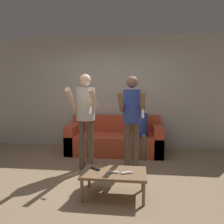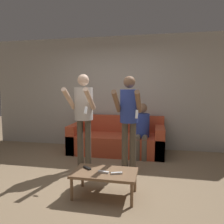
{
  "view_description": "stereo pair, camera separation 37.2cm",
  "coord_description": "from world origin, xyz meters",
  "px_view_note": "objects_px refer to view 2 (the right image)",
  "views": [
    {
      "loc": [
        0.63,
        -3.25,
        1.47
      ],
      "look_at": [
        0.14,
        1.04,
        0.99
      ],
      "focal_mm": 35.0,
      "sensor_mm": 36.0,
      "label": 1
    },
    {
      "loc": [
        1.0,
        -3.19,
        1.47
      ],
      "look_at": [
        0.14,
        1.04,
        0.99
      ],
      "focal_mm": 35.0,
      "sensor_mm": 36.0,
      "label": 2
    }
  ],
  "objects_px": {
    "coffee_table": "(105,174)",
    "remote_near": "(117,173)",
    "person_standing_right": "(129,113)",
    "person_standing_left": "(83,110)",
    "remote_far": "(87,168)",
    "remote_mid": "(103,172)",
    "couch": "(117,140)",
    "person_seated": "(142,128)"
  },
  "relations": [
    {
      "from": "coffee_table",
      "to": "remote_near",
      "type": "bearing_deg",
      "value": -15.95
    },
    {
      "from": "person_standing_right",
      "to": "coffee_table",
      "type": "distance_m",
      "value": 1.19
    },
    {
      "from": "person_standing_left",
      "to": "coffee_table",
      "type": "distance_m",
      "value": 1.34
    },
    {
      "from": "person_standing_right",
      "to": "remote_far",
      "type": "distance_m",
      "value": 1.2
    },
    {
      "from": "person_standing_right",
      "to": "remote_far",
      "type": "height_order",
      "value": "person_standing_right"
    },
    {
      "from": "person_standing_left",
      "to": "remote_mid",
      "type": "distance_m",
      "value": 1.34
    },
    {
      "from": "person_standing_right",
      "to": "remote_near",
      "type": "relative_size",
      "value": 10.9
    },
    {
      "from": "couch",
      "to": "person_standing_left",
      "type": "relative_size",
      "value": 1.23
    },
    {
      "from": "person_standing_right",
      "to": "remote_mid",
      "type": "xyz_separation_m",
      "value": [
        -0.22,
        -0.95,
        -0.68
      ]
    },
    {
      "from": "person_standing_left",
      "to": "coffee_table",
      "type": "xyz_separation_m",
      "value": [
        0.61,
        -0.91,
        -0.77
      ]
    },
    {
      "from": "couch",
      "to": "remote_far",
      "type": "relative_size",
      "value": 14.9
    },
    {
      "from": "remote_near",
      "to": "person_seated",
      "type": "bearing_deg",
      "value": 83.83
    },
    {
      "from": "person_seated",
      "to": "remote_near",
      "type": "xyz_separation_m",
      "value": [
        -0.2,
        -1.88,
        -0.28
      ]
    },
    {
      "from": "couch",
      "to": "remote_far",
      "type": "height_order",
      "value": "couch"
    },
    {
      "from": "coffee_table",
      "to": "remote_far",
      "type": "bearing_deg",
      "value": 169.0
    },
    {
      "from": "person_seated",
      "to": "person_standing_left",
      "type": "bearing_deg",
      "value": -137.08
    },
    {
      "from": "remote_near",
      "to": "coffee_table",
      "type": "bearing_deg",
      "value": 164.05
    },
    {
      "from": "person_standing_left",
      "to": "remote_mid",
      "type": "xyz_separation_m",
      "value": [
        0.6,
        -0.96,
        -0.72
      ]
    },
    {
      "from": "remote_mid",
      "to": "person_seated",
      "type": "bearing_deg",
      "value": 78.44
    },
    {
      "from": "person_standing_right",
      "to": "coffee_table",
      "type": "xyz_separation_m",
      "value": [
        -0.21,
        -0.91,
        -0.73
      ]
    },
    {
      "from": "person_standing_right",
      "to": "coffee_table",
      "type": "bearing_deg",
      "value": -103.06
    },
    {
      "from": "couch",
      "to": "person_standing_left",
      "type": "distance_m",
      "value": 1.43
    },
    {
      "from": "remote_mid",
      "to": "remote_far",
      "type": "xyz_separation_m",
      "value": [
        -0.26,
        0.09,
        0.0
      ]
    },
    {
      "from": "remote_near",
      "to": "remote_mid",
      "type": "xyz_separation_m",
      "value": [
        -0.18,
        0.01,
        0.0
      ]
    },
    {
      "from": "person_standing_right",
      "to": "person_seated",
      "type": "distance_m",
      "value": 1.02
    },
    {
      "from": "person_seated",
      "to": "couch",
      "type": "bearing_deg",
      "value": 159.89
    },
    {
      "from": "person_standing_right",
      "to": "couch",
      "type": "bearing_deg",
      "value": 109.89
    },
    {
      "from": "coffee_table",
      "to": "person_seated",
      "type": "bearing_deg",
      "value": 78.35
    },
    {
      "from": "coffee_table",
      "to": "remote_far",
      "type": "relative_size",
      "value": 6.14
    },
    {
      "from": "person_standing_right",
      "to": "coffee_table",
      "type": "relative_size",
      "value": 1.93
    },
    {
      "from": "person_standing_right",
      "to": "coffee_table",
      "type": "height_order",
      "value": "person_standing_right"
    },
    {
      "from": "couch",
      "to": "coffee_table",
      "type": "bearing_deg",
      "value": -84.47
    },
    {
      "from": "coffee_table",
      "to": "remote_far",
      "type": "xyz_separation_m",
      "value": [
        -0.27,
        0.05,
        0.05
      ]
    },
    {
      "from": "person_standing_left",
      "to": "remote_near",
      "type": "relative_size",
      "value": 11.15
    },
    {
      "from": "person_seated",
      "to": "remote_near",
      "type": "bearing_deg",
      "value": -96.17
    },
    {
      "from": "couch",
      "to": "remote_far",
      "type": "bearing_deg",
      "value": -91.96
    },
    {
      "from": "couch",
      "to": "person_standing_left",
      "type": "height_order",
      "value": "person_standing_left"
    },
    {
      "from": "couch",
      "to": "remote_mid",
      "type": "relative_size",
      "value": 13.66
    },
    {
      "from": "couch",
      "to": "person_seated",
      "type": "relative_size",
      "value": 1.83
    },
    {
      "from": "couch",
      "to": "remote_far",
      "type": "distance_m",
      "value": 1.99
    },
    {
      "from": "person_standing_left",
      "to": "remote_near",
      "type": "distance_m",
      "value": 1.43
    },
    {
      "from": "remote_mid",
      "to": "couch",
      "type": "bearing_deg",
      "value": 95.26
    }
  ]
}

